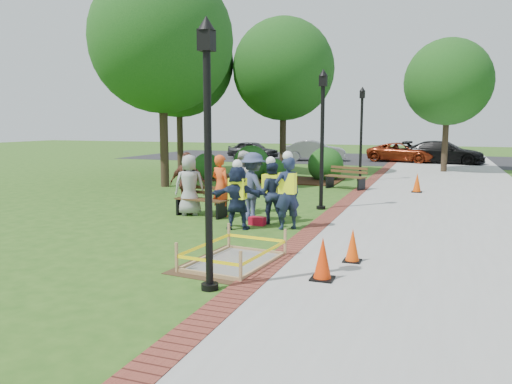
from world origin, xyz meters
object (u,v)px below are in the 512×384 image
(cone_front, at_px, (323,260))
(lamp_near, at_px, (208,135))
(bench_near, at_px, (202,207))
(wet_concrete_pad, at_px, (234,252))
(hivis_worker_b, at_px, (287,191))
(hivis_worker_c, at_px, (271,190))
(hivis_worker_a, at_px, (238,195))

(cone_front, bearing_deg, lamp_near, -145.96)
(bench_near, relative_size, cone_front, 2.15)
(wet_concrete_pad, height_order, lamp_near, lamp_near)
(cone_front, relative_size, hivis_worker_b, 0.38)
(lamp_near, height_order, hivis_worker_c, lamp_near)
(bench_near, height_order, hivis_worker_b, hivis_worker_b)
(lamp_near, bearing_deg, cone_front, 34.04)
(hivis_worker_a, height_order, hivis_worker_b, hivis_worker_b)
(wet_concrete_pad, height_order, cone_front, cone_front)
(hivis_worker_c, bearing_deg, wet_concrete_pad, -81.58)
(lamp_near, distance_m, hivis_worker_c, 5.68)
(cone_front, bearing_deg, bench_near, 134.78)
(wet_concrete_pad, xyz_separation_m, bench_near, (-2.76, 4.18, 0.04))
(bench_near, height_order, cone_front, bench_near)
(bench_near, relative_size, hivis_worker_a, 0.92)
(bench_near, relative_size, hivis_worker_b, 0.82)
(hivis_worker_a, bearing_deg, hivis_worker_c, 61.37)
(hivis_worker_c, bearing_deg, lamp_near, -81.79)
(lamp_near, relative_size, hivis_worker_b, 2.16)
(bench_near, distance_m, cone_front, 6.48)
(hivis_worker_a, xyz_separation_m, hivis_worker_b, (1.17, 0.43, 0.09))
(hivis_worker_a, bearing_deg, bench_near, 142.13)
(lamp_near, xyz_separation_m, hivis_worker_c, (-0.78, 5.40, -1.59))
(hivis_worker_a, height_order, hivis_worker_c, hivis_worker_c)
(bench_near, bearing_deg, wet_concrete_pad, -56.59)
(cone_front, height_order, hivis_worker_a, hivis_worker_a)
(bench_near, height_order, hivis_worker_c, hivis_worker_c)
(wet_concrete_pad, relative_size, hivis_worker_b, 1.25)
(hivis_worker_a, bearing_deg, hivis_worker_b, 20.06)
(cone_front, xyz_separation_m, hivis_worker_b, (-1.75, 3.75, 0.61))
(cone_front, distance_m, hivis_worker_b, 4.18)
(lamp_near, bearing_deg, hivis_worker_b, 91.75)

